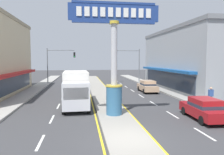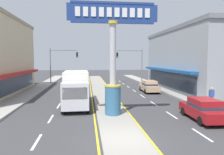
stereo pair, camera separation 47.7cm
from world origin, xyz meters
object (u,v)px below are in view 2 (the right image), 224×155
at_px(storefront_right, 202,60).
at_px(box_truck_mid_left_lane, 76,88).
at_px(pedestrian_near_kerb, 212,96).
at_px(sedan_near_left_lane, 81,81).
at_px(sedan_near_right_lane, 149,86).
at_px(sedan_far_right_lane, 203,109).
at_px(district_sign, 113,59).
at_px(traffic_light_left_side, 61,60).
at_px(traffic_light_right_side, 133,60).

height_order(storefront_right, box_truck_mid_left_lane, storefront_right).
bearing_deg(pedestrian_near_kerb, sedan_near_left_lane, 122.83).
height_order(sedan_near_right_lane, sedan_far_right_lane, same).
height_order(storefront_right, sedan_near_right_lane, storefront_right).
bearing_deg(district_sign, box_truck_mid_left_lane, 126.08).
xyz_separation_m(sedan_near_right_lane, pedestrian_near_kerb, (2.51, -10.08, 0.35)).
bearing_deg(sedan_near_right_lane, sedan_near_left_lane, 139.22).
distance_m(traffic_light_left_side, sedan_far_right_lane, 27.86).
distance_m(traffic_light_left_side, traffic_light_right_side, 12.89).
xyz_separation_m(traffic_light_right_side, sedan_far_right_lane, (-0.29, -25.04, -3.46)).
relative_size(storefront_right, sedan_far_right_lane, 4.53).
distance_m(storefront_right, pedestrian_near_kerb, 12.99).
distance_m(sedan_far_right_lane, box_truck_mid_left_lane, 10.76).
relative_size(traffic_light_right_side, sedan_near_right_lane, 1.43).
bearing_deg(box_truck_mid_left_lane, district_sign, -53.92).
bearing_deg(sedan_near_left_lane, sedan_far_right_lane, -66.81).
height_order(sedan_near_left_lane, pedestrian_near_kerb, pedestrian_near_kerb).
bearing_deg(sedan_far_right_lane, traffic_light_left_side, 117.09).
relative_size(traffic_light_left_side, sedan_far_right_lane, 1.42).
height_order(traffic_light_right_side, sedan_near_right_lane, traffic_light_right_side).
bearing_deg(traffic_light_left_side, traffic_light_right_side, 1.92).
bearing_deg(sedan_far_right_lane, sedan_near_right_lane, 90.00).
bearing_deg(district_sign, traffic_light_left_side, 105.75).
bearing_deg(sedan_near_left_lane, traffic_light_left_side, 134.91).
relative_size(district_sign, traffic_light_right_side, 1.33).
height_order(district_sign, sedan_far_right_lane, district_sign).
distance_m(traffic_light_right_side, sedan_near_right_lane, 12.30).
relative_size(district_sign, sedan_near_left_lane, 1.89).
bearing_deg(pedestrian_near_kerb, traffic_light_right_side, 95.81).
xyz_separation_m(traffic_light_right_side, sedan_near_right_lane, (-0.29, -11.80, -3.46)).
bearing_deg(traffic_light_right_side, box_truck_mid_left_lane, -115.83).
bearing_deg(sedan_near_right_lane, traffic_light_left_side, 137.93).
relative_size(storefront_right, sedan_near_right_lane, 4.56).
height_order(district_sign, box_truck_mid_left_lane, district_sign).
bearing_deg(pedestrian_near_kerb, storefront_right, 64.54).
xyz_separation_m(district_sign, storefront_right, (14.09, 12.78, -0.04)).
xyz_separation_m(traffic_light_right_side, box_truck_mid_left_lane, (-9.34, -19.29, -2.55)).
bearing_deg(sedan_near_right_lane, district_sign, -118.22).
height_order(traffic_light_left_side, sedan_near_right_lane, traffic_light_left_side).
xyz_separation_m(district_sign, sedan_near_left_lane, (-2.85, 19.23, -3.47)).
xyz_separation_m(traffic_light_left_side, box_truck_mid_left_lane, (3.54, -18.86, -2.55)).
bearing_deg(sedan_near_left_lane, storefront_right, -20.84).
distance_m(district_sign, traffic_light_left_side, 23.72).
bearing_deg(traffic_light_right_side, sedan_near_right_lane, -91.39).
xyz_separation_m(sedan_near_right_lane, box_truck_mid_left_lane, (-9.05, -7.49, 0.91)).
relative_size(district_sign, sedan_near_right_lane, 1.90).
bearing_deg(sedan_near_left_lane, box_truck_mid_left_lane, -90.17).
bearing_deg(traffic_light_left_side, storefront_right, -26.08).
bearing_deg(traffic_light_left_side, sedan_near_left_lane, -45.09).
height_order(sedan_far_right_lane, sedan_near_left_lane, same).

